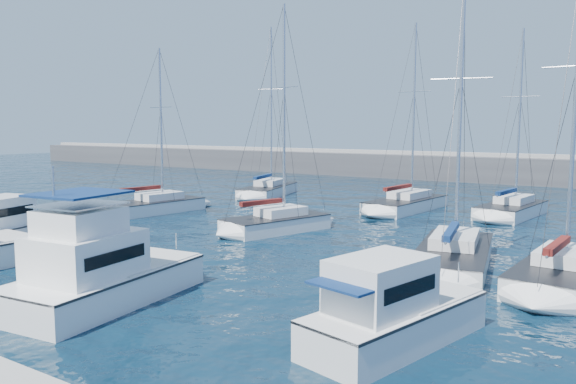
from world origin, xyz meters
The scene contains 12 objects.
ground centered at (0.00, 0.00, 0.00)m, with size 220.00×220.00×0.00m, color black.
breakwater centered at (0.00, 52.00, 1.05)m, with size 160.00×6.00×4.45m.
motor_yacht_port_outer centered at (-11.36, -0.25, 0.94)m, with size 4.01×6.83×3.20m.
motor_yacht_stbd_inner centered at (1.44, -4.39, 1.13)m, with size 4.26×8.03×4.69m.
motor_yacht_stbd_outer centered at (12.13, -2.20, 0.94)m, with size 3.95×6.99×3.20m.
sailboat_mid_a centered at (-13.46, 12.76, 0.51)m, with size 4.23×7.89×12.85m.
sailboat_mid_c centered at (-1.22, 11.32, 0.54)m, with size 4.91×7.39×14.42m.
sailboat_mid_d centered at (10.86, 8.44, 0.51)m, with size 4.73×9.19×14.12m.
sailboat_mid_e centered at (15.64, 7.55, 0.53)m, with size 3.59×7.53×14.48m.
sailboat_back_a centered at (-12.26, 26.27, 0.54)m, with size 5.02×9.09×16.30m.
sailboat_back_b centered at (2.41, 24.35, 0.52)m, with size 4.12×9.09×14.95m.
sailboat_back_c centered at (10.05, 25.70, 0.52)m, with size 3.99×8.08×14.01m.
Camera 1 is at (18.42, -17.65, 6.60)m, focal length 35.00 mm.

